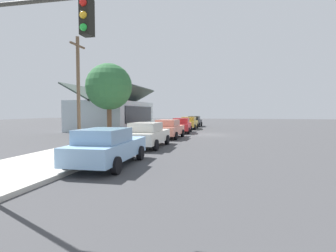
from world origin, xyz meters
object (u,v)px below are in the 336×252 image
Objects in this scene: car_skyblue at (108,147)px; fire_hydrant_red at (177,125)px; car_mustard at (189,123)px; shade_tree at (109,87)px; traffic_light_main at (27,60)px; car_ivory at (148,135)px; car_cherry at (182,125)px; car_coral at (169,129)px; utility_pole_wooden at (78,88)px; car_charcoal at (195,121)px.

car_skyblue is 23.99m from fire_hydrant_red.
shade_tree is at bearing 152.55° from car_mustard.
traffic_light_main is (-29.26, -0.16, 2.68)m from car_mustard.
car_cherry is (11.92, -0.25, -0.00)m from car_ivory.
traffic_light_main is (-17.00, -0.25, 2.67)m from car_coral.
car_skyblue and car_cherry have the same top height.
car_skyblue and car_coral have the same top height.
traffic_light_main is (-18.03, -6.18, -1.08)m from shade_tree.
traffic_light_main is at bearing -154.39° from utility_pole_wooden.
car_skyblue is 6.07m from car_ivory.
car_charcoal is at bearing 0.24° from traffic_light_main.
car_charcoal is at bearing 1.18° from car_coral.
shade_tree is (13.11, 5.89, 3.76)m from car_skyblue.
utility_pole_wooden is (11.81, 5.66, 0.44)m from traffic_light_main.
car_ivory is at bearing 1.80° from traffic_light_main.
car_ivory is (6.07, 0.06, -0.00)m from car_skyblue.
utility_pole_wooden reaches higher than car_coral.
car_mustard and car_charcoal have the same top height.
fire_hydrant_red is (23.95, 1.37, -0.32)m from car_skyblue.
shade_tree is (7.04, 5.83, 3.76)m from car_ivory.
car_skyblue is 1.00× the size of car_cherry.
utility_pole_wooden reaches higher than car_charcoal.
car_charcoal is at bearing -19.16° from shade_tree.
car_ivory and car_mustard have the same top height.
car_charcoal is 18.75m from shade_tree.
car_cherry is at bearing -1.83° from car_skyblue.
utility_pole_wooden is at bearing 81.36° from car_ivory.
car_charcoal is (24.39, -0.20, -0.00)m from car_ivory.
car_cherry is 0.73× the size of shade_tree.
utility_pole_wooden reaches higher than traffic_light_main.
car_charcoal is at bearing -1.49° from car_skyblue.
shade_tree reaches higher than car_coral.
car_ivory is 24.39m from car_charcoal.
car_mustard is 6.34× the size of fire_hydrant_red.
car_charcoal is 0.62× the size of utility_pole_wooden.
car_ivory is at bearing -175.80° from fire_hydrant_red.
traffic_light_main is at bearing -177.85° from car_skyblue.
fire_hydrant_red is at bearing 4.36° from car_ivory.
shade_tree is at bearing 162.08° from car_charcoal.
car_cherry and car_mustard have the same top height.
utility_pole_wooden is (-17.45, 5.50, 3.11)m from car_mustard.
utility_pole_wooden reaches higher than fire_hydrant_red.
car_skyblue is at bearing 3.37° from traffic_light_main.
fire_hydrant_red is (28.86, 1.66, -2.99)m from traffic_light_main.
car_skyblue is 1.04× the size of car_coral.
car_mustard is 13.29m from shade_tree.
car_cherry is at bearing -165.32° from fire_hydrant_red.
car_coral is 17.21m from traffic_light_main.
utility_pole_wooden reaches higher than car_mustard.
car_mustard is 0.60× the size of utility_pole_wooden.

